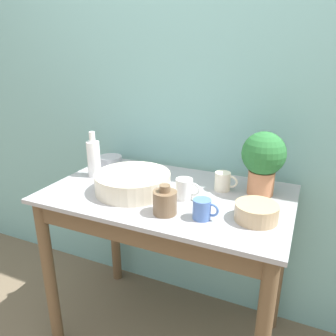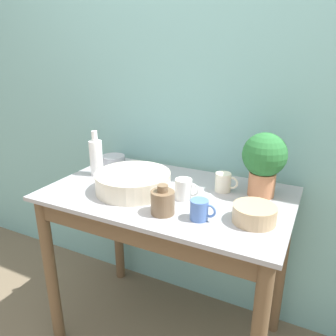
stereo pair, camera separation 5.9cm
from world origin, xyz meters
name	(u,v)px [view 1 (the left image)]	position (x,y,z in m)	size (l,w,h in m)	color
wall_back	(198,108)	(0.00, 0.75, 1.20)	(6.00, 0.05, 2.40)	#7AB2B2
counter_table	(166,229)	(0.00, 0.32, 0.68)	(1.14, 0.69, 0.87)	brown
potted_plant	(263,159)	(0.40, 0.51, 1.04)	(0.20, 0.20, 0.29)	tan
bowl_wash_large	(133,182)	(-0.16, 0.29, 0.91)	(0.36, 0.36, 0.09)	beige
bottle_tall	(94,158)	(-0.44, 0.38, 0.97)	(0.07, 0.07, 0.24)	white
bottle_short	(165,202)	(0.08, 0.14, 0.92)	(0.10, 0.10, 0.12)	brown
mug_white	(185,189)	(0.10, 0.31, 0.91)	(0.11, 0.08, 0.09)	white
mug_cream	(223,181)	(0.23, 0.47, 0.91)	(0.11, 0.07, 0.09)	beige
mug_blue	(202,209)	(0.23, 0.16, 0.91)	(0.11, 0.07, 0.08)	#4C70B7
bowl_small_tan	(256,212)	(0.43, 0.24, 0.90)	(0.17, 0.17, 0.07)	tan
bowl_small_steel	(111,161)	(-0.45, 0.54, 0.90)	(0.13, 0.13, 0.06)	#A8A8B2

